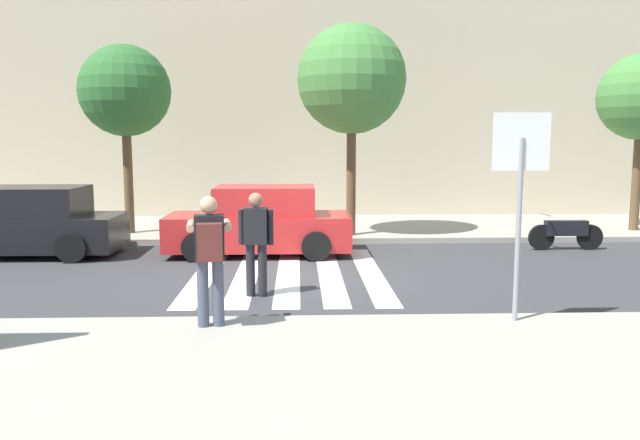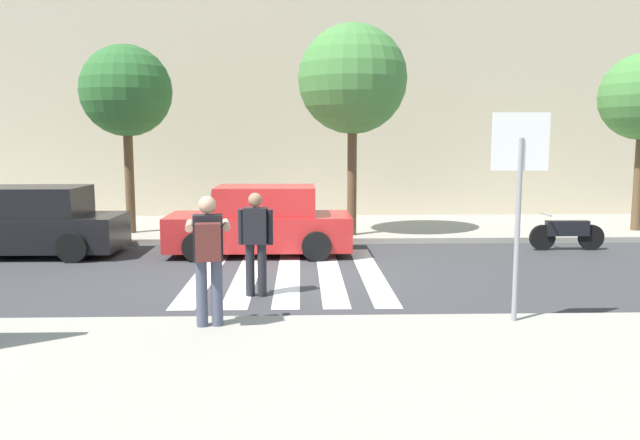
{
  "view_description": "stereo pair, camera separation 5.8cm",
  "coord_description": "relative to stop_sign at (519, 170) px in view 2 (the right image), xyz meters",
  "views": [
    {
      "loc": [
        0.19,
        -11.69,
        2.59
      ],
      "look_at": [
        0.6,
        -0.2,
        1.1
      ],
      "focal_mm": 35.0,
      "sensor_mm": 36.0,
      "label": 1
    },
    {
      "loc": [
        0.25,
        -11.7,
        2.59
      ],
      "look_at": [
        0.6,
        -0.2,
        1.1
      ],
      "focal_mm": 35.0,
      "sensor_mm": 36.0,
      "label": 2
    }
  ],
  "objects": [
    {
      "name": "crosswalk_stripe_0",
      "position": [
        -4.74,
        3.72,
        -2.18
      ],
      "size": [
        0.44,
        5.2,
        0.01
      ],
      "primitive_type": "cube",
      "color": "silver",
      "rests_on": "ground"
    },
    {
      "name": "stop_sign",
      "position": [
        0.0,
        0.0,
        0.0
      ],
      "size": [
        0.76,
        0.08,
        2.8
      ],
      "color": "gray",
      "rests_on": "sidewalk_near"
    },
    {
      "name": "crosswalk_stripe_1",
      "position": [
        -3.94,
        3.72,
        -2.18
      ],
      "size": [
        0.44,
        5.2,
        0.01
      ],
      "primitive_type": "cube",
      "color": "silver",
      "rests_on": "ground"
    },
    {
      "name": "parked_car_black",
      "position": [
        -8.96,
        5.82,
        -1.46
      ],
      "size": [
        4.1,
        1.92,
        1.55
      ],
      "color": "black",
      "rests_on": "ground"
    },
    {
      "name": "building_facade_far",
      "position": [
        -3.14,
        13.92,
        1.79
      ],
      "size": [
        56.0,
        4.0,
        7.96
      ],
      "primitive_type": "cube",
      "color": "beige",
      "rests_on": "ground"
    },
    {
      "name": "motorcycle",
      "position": [
        3.35,
        6.12,
        -1.77
      ],
      "size": [
        1.76,
        0.6,
        0.87
      ],
      "color": "black",
      "rests_on": "ground"
    },
    {
      "name": "crosswalk_stripe_3",
      "position": [
        -2.34,
        3.72,
        -2.18
      ],
      "size": [
        0.44,
        5.2,
        0.01
      ],
      "primitive_type": "cube",
      "color": "silver",
      "rests_on": "ground"
    },
    {
      "name": "crosswalk_stripe_4",
      "position": [
        -1.54,
        3.72,
        -2.18
      ],
      "size": [
        0.44,
        5.2,
        0.01
      ],
      "primitive_type": "cube",
      "color": "silver",
      "rests_on": "ground"
    },
    {
      "name": "ground_plane",
      "position": [
        -3.14,
        3.52,
        -2.18
      ],
      "size": [
        120.0,
        120.0,
        0.0
      ],
      "primitive_type": "plane",
      "color": "#38383A"
    },
    {
      "name": "street_tree_center",
      "position": [
        -1.59,
        7.74,
        1.89
      ],
      "size": [
        2.74,
        2.74,
        5.32
      ],
      "color": "brown",
      "rests_on": "sidewalk_far"
    },
    {
      "name": "pedestrian_crossing",
      "position": [
        -3.64,
        1.99,
        -1.21
      ],
      "size": [
        0.58,
        0.27,
        1.72
      ],
      "color": "#232328",
      "rests_on": "ground"
    },
    {
      "name": "parked_car_red",
      "position": [
        -3.79,
        5.82,
        -1.46
      ],
      "size": [
        4.1,
        1.92,
        1.55
      ],
      "color": "red",
      "rests_on": "ground"
    },
    {
      "name": "sidewalk_far",
      "position": [
        -3.14,
        9.52,
        -2.11
      ],
      "size": [
        60.0,
        4.8,
        0.14
      ],
      "primitive_type": "cube",
      "color": "#9E998C",
      "rests_on": "ground"
    },
    {
      "name": "crosswalk_stripe_2",
      "position": [
        -3.14,
        3.72,
        -2.18
      ],
      "size": [
        0.44,
        5.2,
        0.01
      ],
      "primitive_type": "cube",
      "color": "silver",
      "rests_on": "ground"
    },
    {
      "name": "sidewalk_near",
      "position": [
        -3.14,
        -2.68,
        -2.11
      ],
      "size": [
        60.0,
        6.0,
        0.14
      ],
      "primitive_type": "cube",
      "color": "#9E998C",
      "rests_on": "ground"
    },
    {
      "name": "street_tree_west",
      "position": [
        -7.39,
        8.31,
        1.62
      ],
      "size": [
        2.35,
        2.35,
        4.87
      ],
      "color": "brown",
      "rests_on": "sidewalk_far"
    },
    {
      "name": "photographer_with_backpack",
      "position": [
        -4.1,
        -0.16,
        -1.02
      ],
      "size": [
        0.66,
        0.9,
        1.72
      ],
      "color": "#474C60",
      "rests_on": "sidewalk_near"
    }
  ]
}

